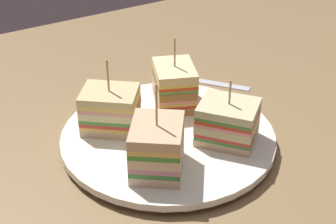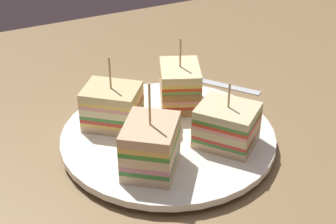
% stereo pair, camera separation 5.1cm
% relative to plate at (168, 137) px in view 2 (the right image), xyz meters
% --- Properties ---
extents(ground_plane, '(1.19, 0.89, 0.02)m').
position_rel_plate_xyz_m(ground_plane, '(0.00, 0.00, -0.02)').
color(ground_plane, olive).
extents(plate, '(0.26, 0.26, 0.02)m').
position_rel_plate_xyz_m(plate, '(0.00, 0.00, 0.00)').
color(plate, white).
rests_on(plate, ground_plane).
extents(sandwich_wedge_0, '(0.08, 0.08, 0.10)m').
position_rel_plate_xyz_m(sandwich_wedge_0, '(-0.05, -0.05, 0.03)').
color(sandwich_wedge_0, beige).
rests_on(sandwich_wedge_0, plate).
extents(sandwich_wedge_1, '(0.08, 0.08, 0.08)m').
position_rel_plate_xyz_m(sandwich_wedge_1, '(0.05, -0.05, 0.03)').
color(sandwich_wedge_1, '#DEBA8D').
rests_on(sandwich_wedge_1, plate).
extents(sandwich_wedge_2, '(0.07, 0.08, 0.09)m').
position_rel_plate_xyz_m(sandwich_wedge_2, '(0.04, 0.05, 0.03)').
color(sandwich_wedge_2, beige).
rests_on(sandwich_wedge_2, plate).
extents(sandwich_wedge_3, '(0.08, 0.08, 0.09)m').
position_rel_plate_xyz_m(sandwich_wedge_3, '(-0.05, 0.05, 0.03)').
color(sandwich_wedge_3, beige).
rests_on(sandwich_wedge_3, plate).
extents(chip_pile, '(0.08, 0.07, 0.02)m').
position_rel_plate_xyz_m(chip_pile, '(-0.01, 0.01, 0.02)').
color(chip_pile, '#DCBD6F').
rests_on(chip_pile, plate).
extents(spoon, '(0.10, 0.12, 0.01)m').
position_rel_plate_xyz_m(spoon, '(0.11, 0.13, -0.01)').
color(spoon, silver).
rests_on(spoon, ground_plane).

